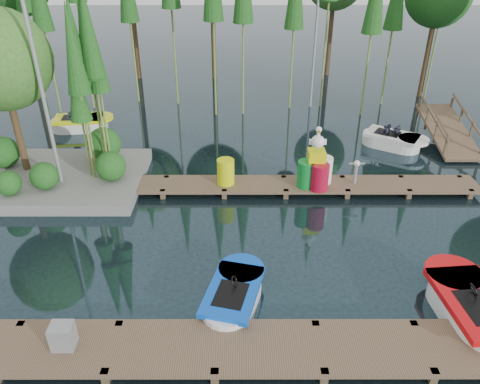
{
  "coord_description": "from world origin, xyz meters",
  "views": [
    {
      "loc": [
        0.49,
        -11.3,
        7.85
      ],
      "look_at": [
        0.5,
        0.5,
        1.1
      ],
      "focal_mm": 35.0,
      "sensor_mm": 36.0,
      "label": 1
    }
  ],
  "objects_px": {
    "island": "(28,93)",
    "utility_cabinet": "(63,336)",
    "boat_red": "(471,309)",
    "yellow_barrel": "(226,172)",
    "boat_blue": "(234,297)",
    "drum_cluster": "(316,169)",
    "boat_yellow_far": "(81,123)"
  },
  "relations": [
    {
      "from": "island",
      "to": "utility_cabinet",
      "type": "bearing_deg",
      "value": -67.79
    },
    {
      "from": "boat_red",
      "to": "utility_cabinet",
      "type": "relative_size",
      "value": 5.5
    },
    {
      "from": "utility_cabinet",
      "to": "boat_red",
      "type": "bearing_deg",
      "value": 6.87
    },
    {
      "from": "utility_cabinet",
      "to": "yellow_barrel",
      "type": "distance_m",
      "value": 7.67
    },
    {
      "from": "island",
      "to": "yellow_barrel",
      "type": "distance_m",
      "value": 6.83
    },
    {
      "from": "boat_blue",
      "to": "drum_cluster",
      "type": "height_order",
      "value": "drum_cluster"
    },
    {
      "from": "boat_blue",
      "to": "boat_red",
      "type": "distance_m",
      "value": 5.41
    },
    {
      "from": "boat_blue",
      "to": "utility_cabinet",
      "type": "distance_m",
      "value": 3.8
    },
    {
      "from": "boat_blue",
      "to": "boat_red",
      "type": "height_order",
      "value": "boat_red"
    },
    {
      "from": "drum_cluster",
      "to": "boat_yellow_far",
      "type": "bearing_deg",
      "value": 149.15
    },
    {
      "from": "boat_red",
      "to": "drum_cluster",
      "type": "relative_size",
      "value": 1.5
    },
    {
      "from": "boat_red",
      "to": "boat_yellow_far",
      "type": "distance_m",
      "value": 16.77
    },
    {
      "from": "island",
      "to": "boat_yellow_far",
      "type": "relative_size",
      "value": 2.4
    },
    {
      "from": "island",
      "to": "boat_yellow_far",
      "type": "height_order",
      "value": "island"
    },
    {
      "from": "boat_blue",
      "to": "boat_yellow_far",
      "type": "distance_m",
      "value": 12.96
    },
    {
      "from": "boat_red",
      "to": "drum_cluster",
      "type": "distance_m",
      "value": 6.42
    },
    {
      "from": "yellow_barrel",
      "to": "boat_blue",
      "type": "bearing_deg",
      "value": -86.67
    },
    {
      "from": "boat_yellow_far",
      "to": "yellow_barrel",
      "type": "bearing_deg",
      "value": -27.64
    },
    {
      "from": "boat_blue",
      "to": "yellow_barrel",
      "type": "height_order",
      "value": "yellow_barrel"
    },
    {
      "from": "utility_cabinet",
      "to": "drum_cluster",
      "type": "xyz_separation_m",
      "value": [
        6.12,
        6.84,
        0.33
      ]
    },
    {
      "from": "island",
      "to": "boat_red",
      "type": "distance_m",
      "value": 14.08
    },
    {
      "from": "boat_blue",
      "to": "drum_cluster",
      "type": "relative_size",
      "value": 1.31
    },
    {
      "from": "island",
      "to": "boat_red",
      "type": "xyz_separation_m",
      "value": [
        12.03,
        -6.72,
        -2.89
      ]
    },
    {
      "from": "yellow_barrel",
      "to": "island",
      "type": "bearing_deg",
      "value": 172.87
    },
    {
      "from": "utility_cabinet",
      "to": "boat_yellow_far",
      "type": "bearing_deg",
      "value": 105.14
    },
    {
      "from": "island",
      "to": "boat_yellow_far",
      "type": "bearing_deg",
      "value": 92.53
    },
    {
      "from": "boat_red",
      "to": "boat_yellow_far",
      "type": "relative_size",
      "value": 1.11
    },
    {
      "from": "boat_yellow_far",
      "to": "yellow_barrel",
      "type": "relative_size",
      "value": 3.25
    },
    {
      "from": "utility_cabinet",
      "to": "drum_cluster",
      "type": "bearing_deg",
      "value": 48.18
    },
    {
      "from": "island",
      "to": "yellow_barrel",
      "type": "xyz_separation_m",
      "value": [
        6.32,
        -0.79,
        -2.45
      ]
    },
    {
      "from": "boat_red",
      "to": "drum_cluster",
      "type": "height_order",
      "value": "drum_cluster"
    },
    {
      "from": "boat_blue",
      "to": "yellow_barrel",
      "type": "xyz_separation_m",
      "value": [
        -0.32,
        5.48,
        0.49
      ]
    }
  ]
}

